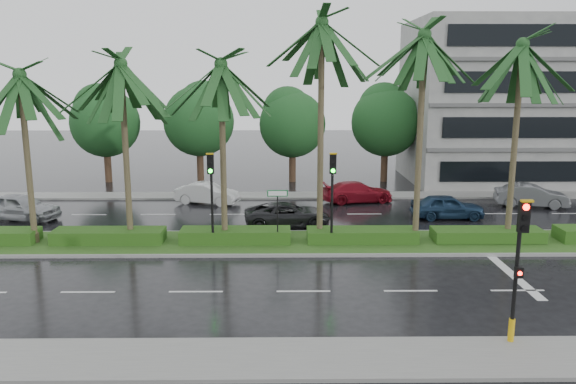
{
  "coord_description": "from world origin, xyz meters",
  "views": [
    {
      "loc": [
        -0.79,
        -24.68,
        7.81
      ],
      "look_at": [
        -0.51,
        1.5,
        2.45
      ],
      "focal_mm": 35.0,
      "sensor_mm": 36.0,
      "label": 1
    }
  ],
  "objects_px": {
    "car_blue": "(447,207)",
    "street_sign": "(278,203)",
    "signal_median_left": "(211,186)",
    "car_white": "(207,193)",
    "car_grey": "(531,196)",
    "signal_near": "(518,265)",
    "car_red": "(357,192)",
    "car_darkgrey": "(288,215)",
    "car_silver": "(21,207)"
  },
  "relations": [
    {
      "from": "car_white",
      "to": "car_grey",
      "type": "height_order",
      "value": "car_grey"
    },
    {
      "from": "signal_near",
      "to": "car_white",
      "type": "height_order",
      "value": "signal_near"
    },
    {
      "from": "car_darkgrey",
      "to": "signal_near",
      "type": "bearing_deg",
      "value": -161.27
    },
    {
      "from": "signal_median_left",
      "to": "car_blue",
      "type": "distance_m",
      "value": 13.9
    },
    {
      "from": "car_white",
      "to": "car_red",
      "type": "height_order",
      "value": "car_white"
    },
    {
      "from": "signal_near",
      "to": "car_darkgrey",
      "type": "xyz_separation_m",
      "value": [
        -6.5,
        13.73,
        -1.87
      ]
    },
    {
      "from": "car_darkgrey",
      "to": "car_grey",
      "type": "distance_m",
      "value": 15.64
    },
    {
      "from": "car_red",
      "to": "signal_near",
      "type": "bearing_deg",
      "value": 175.04
    },
    {
      "from": "car_white",
      "to": "car_grey",
      "type": "distance_m",
      "value": 20.02
    },
    {
      "from": "signal_median_left",
      "to": "car_grey",
      "type": "relative_size",
      "value": 1.03
    },
    {
      "from": "signal_near",
      "to": "car_red",
      "type": "relative_size",
      "value": 0.97
    },
    {
      "from": "street_sign",
      "to": "car_white",
      "type": "xyz_separation_m",
      "value": [
        -4.5,
        9.37,
        -1.47
      ]
    },
    {
      "from": "signal_near",
      "to": "car_grey",
      "type": "bearing_deg",
      "value": 64.95
    },
    {
      "from": "car_silver",
      "to": "car_grey",
      "type": "bearing_deg",
      "value": -69.79
    },
    {
      "from": "signal_median_left",
      "to": "car_red",
      "type": "distance_m",
      "value": 12.97
    },
    {
      "from": "signal_median_left",
      "to": "car_white",
      "type": "distance_m",
      "value": 9.95
    },
    {
      "from": "car_silver",
      "to": "car_white",
      "type": "distance_m",
      "value": 10.63
    },
    {
      "from": "car_blue",
      "to": "car_grey",
      "type": "relative_size",
      "value": 0.95
    },
    {
      "from": "car_darkgrey",
      "to": "car_red",
      "type": "bearing_deg",
      "value": -43.98
    },
    {
      "from": "signal_median_left",
      "to": "car_blue",
      "type": "bearing_deg",
      "value": 24.22
    },
    {
      "from": "signal_median_left",
      "to": "car_darkgrey",
      "type": "relative_size",
      "value": 0.95
    },
    {
      "from": "signal_near",
      "to": "car_blue",
      "type": "xyz_separation_m",
      "value": [
        2.5,
        15.31,
        -1.82
      ]
    },
    {
      "from": "car_white",
      "to": "signal_median_left",
      "type": "bearing_deg",
      "value": -154.77
    },
    {
      "from": "signal_near",
      "to": "car_blue",
      "type": "bearing_deg",
      "value": 80.73
    },
    {
      "from": "car_red",
      "to": "car_grey",
      "type": "height_order",
      "value": "car_grey"
    },
    {
      "from": "car_red",
      "to": "car_blue",
      "type": "bearing_deg",
      "value": -144.55
    },
    {
      "from": "signal_median_left",
      "to": "car_grey",
      "type": "bearing_deg",
      "value": 24.65
    },
    {
      "from": "car_grey",
      "to": "signal_median_left",
      "type": "bearing_deg",
      "value": 127.49
    },
    {
      "from": "car_red",
      "to": "car_grey",
      "type": "bearing_deg",
      "value": -108.65
    },
    {
      "from": "car_red",
      "to": "car_grey",
      "type": "xyz_separation_m",
      "value": [
        10.49,
        -1.45,
        0.04
      ]
    },
    {
      "from": "signal_near",
      "to": "car_blue",
      "type": "height_order",
      "value": "signal_near"
    },
    {
      "from": "signal_near",
      "to": "signal_median_left",
      "type": "height_order",
      "value": "signal_median_left"
    },
    {
      "from": "signal_near",
      "to": "signal_median_left",
      "type": "relative_size",
      "value": 1.0
    },
    {
      "from": "car_silver",
      "to": "car_blue",
      "type": "distance_m",
      "value": 23.84
    },
    {
      "from": "car_red",
      "to": "car_blue",
      "type": "relative_size",
      "value": 1.12
    },
    {
      "from": "signal_near",
      "to": "car_blue",
      "type": "distance_m",
      "value": 15.62
    },
    {
      "from": "signal_median_left",
      "to": "car_darkgrey",
      "type": "bearing_deg",
      "value": 49.13
    },
    {
      "from": "street_sign",
      "to": "car_silver",
      "type": "relative_size",
      "value": 0.59
    },
    {
      "from": "car_red",
      "to": "car_darkgrey",
      "type": "bearing_deg",
      "value": 131.83
    },
    {
      "from": "car_grey",
      "to": "car_blue",
      "type": "bearing_deg",
      "value": 128.36
    },
    {
      "from": "street_sign",
      "to": "car_blue",
      "type": "distance_m",
      "value": 11.04
    },
    {
      "from": "signal_near",
      "to": "car_darkgrey",
      "type": "relative_size",
      "value": 0.95
    },
    {
      "from": "car_blue",
      "to": "street_sign",
      "type": "bearing_deg",
      "value": 120.14
    },
    {
      "from": "street_sign",
      "to": "car_grey",
      "type": "distance_m",
      "value": 17.63
    },
    {
      "from": "signal_median_left",
      "to": "street_sign",
      "type": "relative_size",
      "value": 1.68
    },
    {
      "from": "car_darkgrey",
      "to": "car_red",
      "type": "height_order",
      "value": "car_red"
    },
    {
      "from": "signal_near",
      "to": "car_silver",
      "type": "relative_size",
      "value": 0.99
    },
    {
      "from": "signal_near",
      "to": "car_grey",
      "type": "relative_size",
      "value": 1.03
    },
    {
      "from": "signal_near",
      "to": "car_red",
      "type": "bearing_deg",
      "value": 95.82
    },
    {
      "from": "car_silver",
      "to": "signal_near",
      "type": "bearing_deg",
      "value": -110.94
    }
  ]
}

